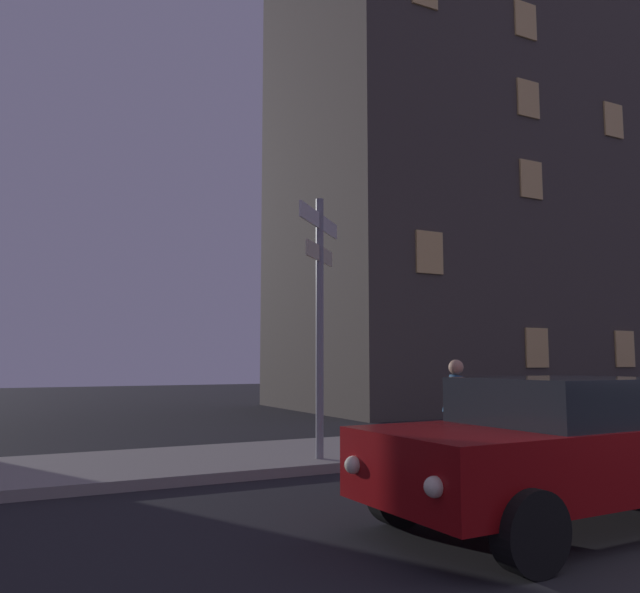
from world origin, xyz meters
TOP-DOWN VIEW (x-y plane):
  - sidewalk_kerb at (0.00, 6.82)m, footprint 40.00×2.82m
  - signpost at (-0.95, 5.90)m, footprint 1.28×1.28m
  - car_side_parked at (-0.42, 1.81)m, footprint 4.05×1.98m
  - cyclist at (0.76, 4.74)m, footprint 1.82×0.35m
  - building_right_block at (9.29, 15.39)m, footprint 11.88×7.81m

SIDE VIEW (x-z plane):
  - sidewalk_kerb at x=0.00m, z-range 0.00..0.14m
  - cyclist at x=0.76m, z-range -0.06..1.55m
  - car_side_parked at x=-0.42m, z-range 0.05..1.47m
  - signpost at x=-0.95m, z-range 0.53..4.49m
  - building_right_block at x=9.29m, z-range 0.00..18.73m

